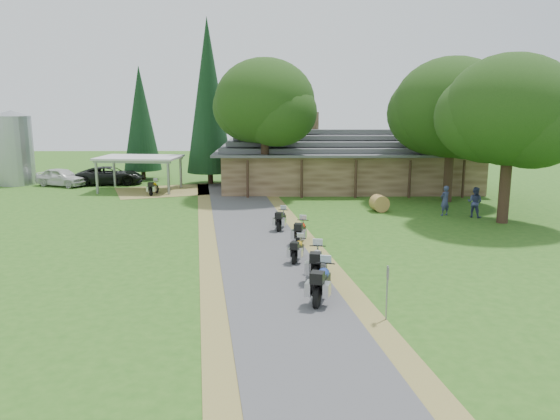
{
  "coord_description": "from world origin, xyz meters",
  "views": [
    {
      "loc": [
        -0.04,
        -20.42,
        6.94
      ],
      "look_at": [
        0.25,
        6.72,
        1.6
      ],
      "focal_mm": 35.0,
      "sensor_mm": 36.0,
      "label": 1
    }
  ],
  "objects_px": {
    "lodge": "(348,159)",
    "silo": "(14,148)",
    "carport": "(140,174)",
    "motorcycle_row_b": "(317,261)",
    "hay_bale": "(379,203)",
    "motorcycle_row_c": "(298,248)",
    "motorcycle_carport_a": "(154,187)",
    "car_white_sedan": "(61,175)",
    "motorcycle_row_e": "(282,218)",
    "car_dark_suv": "(110,171)",
    "motorcycle_row_a": "(322,280)",
    "motorcycle_row_d": "(301,230)"
  },
  "relations": [
    {
      "from": "car_dark_suv",
      "to": "hay_bale",
      "type": "xyz_separation_m",
      "value": [
        21.01,
        -12.2,
        -0.63
      ]
    },
    {
      "from": "motorcycle_row_d",
      "to": "motorcycle_row_e",
      "type": "height_order",
      "value": "motorcycle_row_d"
    },
    {
      "from": "motorcycle_row_e",
      "to": "motorcycle_row_c",
      "type": "bearing_deg",
      "value": -161.3
    },
    {
      "from": "motorcycle_row_e",
      "to": "motorcycle_row_b",
      "type": "bearing_deg",
      "value": -158.79
    },
    {
      "from": "motorcycle_row_c",
      "to": "motorcycle_carport_a",
      "type": "height_order",
      "value": "motorcycle_carport_a"
    },
    {
      "from": "motorcycle_row_a",
      "to": "motorcycle_row_b",
      "type": "distance_m",
      "value": 2.49
    },
    {
      "from": "motorcycle_row_a",
      "to": "motorcycle_carport_a",
      "type": "xyz_separation_m",
      "value": [
        -10.99,
        23.08,
        -0.15
      ]
    },
    {
      "from": "motorcycle_row_c",
      "to": "carport",
      "type": "bearing_deg",
      "value": 45.88
    },
    {
      "from": "motorcycle_row_c",
      "to": "motorcycle_row_e",
      "type": "bearing_deg",
      "value": 21.31
    },
    {
      "from": "lodge",
      "to": "motorcycle_row_e",
      "type": "relative_size",
      "value": 11.9
    },
    {
      "from": "car_dark_suv",
      "to": "lodge",
      "type": "bearing_deg",
      "value": -103.77
    },
    {
      "from": "motorcycle_row_d",
      "to": "motorcycle_row_a",
      "type": "bearing_deg",
      "value": -164.42
    },
    {
      "from": "motorcycle_row_a",
      "to": "motorcycle_row_b",
      "type": "relative_size",
      "value": 1.01
    },
    {
      "from": "lodge",
      "to": "silo",
      "type": "bearing_deg",
      "value": 174.68
    },
    {
      "from": "motorcycle_row_a",
      "to": "motorcycle_carport_a",
      "type": "distance_m",
      "value": 25.57
    },
    {
      "from": "car_white_sedan",
      "to": "motorcycle_row_b",
      "type": "relative_size",
      "value": 2.74
    },
    {
      "from": "motorcycle_row_b",
      "to": "motorcycle_carport_a",
      "type": "xyz_separation_m",
      "value": [
        -10.98,
        20.59,
        -0.14
      ]
    },
    {
      "from": "silo",
      "to": "motorcycle_row_b",
      "type": "relative_size",
      "value": 2.99
    },
    {
      "from": "car_white_sedan",
      "to": "car_dark_suv",
      "type": "bearing_deg",
      "value": -53.19
    },
    {
      "from": "hay_bale",
      "to": "silo",
      "type": "bearing_deg",
      "value": 157.08
    },
    {
      "from": "car_dark_suv",
      "to": "motorcycle_row_c",
      "type": "relative_size",
      "value": 3.67
    },
    {
      "from": "motorcycle_row_e",
      "to": "motorcycle_carport_a",
      "type": "distance_m",
      "value": 15.34
    },
    {
      "from": "motorcycle_carport_a",
      "to": "hay_bale",
      "type": "relative_size",
      "value": 1.6
    },
    {
      "from": "carport",
      "to": "hay_bale",
      "type": "xyz_separation_m",
      "value": [
        17.6,
        -8.86,
        -0.83
      ]
    },
    {
      "from": "hay_bale",
      "to": "motorcycle_row_e",
      "type": "bearing_deg",
      "value": -142.16
    },
    {
      "from": "motorcycle_row_c",
      "to": "motorcycle_row_d",
      "type": "distance_m",
      "value": 3.24
    },
    {
      "from": "car_white_sedan",
      "to": "motorcycle_row_a",
      "type": "bearing_deg",
      "value": -121.67
    },
    {
      "from": "motorcycle_row_a",
      "to": "motorcycle_row_d",
      "type": "height_order",
      "value": "motorcycle_row_a"
    },
    {
      "from": "car_white_sedan",
      "to": "car_dark_suv",
      "type": "xyz_separation_m",
      "value": [
        3.83,
        0.97,
        0.2
      ]
    },
    {
      "from": "carport",
      "to": "motorcycle_row_d",
      "type": "distance_m",
      "value": 20.75
    },
    {
      "from": "lodge",
      "to": "motorcycle_row_c",
      "type": "xyz_separation_m",
      "value": [
        -4.99,
        -20.88,
        -1.88
      ]
    },
    {
      "from": "carport",
      "to": "motorcycle_carport_a",
      "type": "bearing_deg",
      "value": -47.42
    },
    {
      "from": "carport",
      "to": "hay_bale",
      "type": "distance_m",
      "value": 19.72
    },
    {
      "from": "lodge",
      "to": "motorcycle_carport_a",
      "type": "bearing_deg",
      "value": -169.73
    },
    {
      "from": "silo",
      "to": "motorcycle_carport_a",
      "type": "height_order",
      "value": "silo"
    },
    {
      "from": "car_dark_suv",
      "to": "motorcycle_row_e",
      "type": "relative_size",
      "value": 3.39
    },
    {
      "from": "hay_bale",
      "to": "motorcycle_row_c",
      "type": "bearing_deg",
      "value": -117.29
    },
    {
      "from": "car_dark_suv",
      "to": "motorcycle_row_b",
      "type": "xyz_separation_m",
      "value": [
        15.87,
        -25.89,
        -0.44
      ]
    },
    {
      "from": "car_dark_suv",
      "to": "motorcycle_row_e",
      "type": "distance_m",
      "value": 22.55
    },
    {
      "from": "carport",
      "to": "motorcycle_row_a",
      "type": "xyz_separation_m",
      "value": [
        12.47,
        -25.04,
        -0.63
      ]
    },
    {
      "from": "carport",
      "to": "motorcycle_row_b",
      "type": "distance_m",
      "value": 25.77
    },
    {
      "from": "car_dark_suv",
      "to": "motorcycle_row_a",
      "type": "height_order",
      "value": "car_dark_suv"
    },
    {
      "from": "silo",
      "to": "car_dark_suv",
      "type": "relative_size",
      "value": 1.04
    },
    {
      "from": "motorcycle_row_a",
      "to": "motorcycle_carport_a",
      "type": "bearing_deg",
      "value": 42.14
    },
    {
      "from": "silo",
      "to": "motorcycle_carport_a",
      "type": "relative_size",
      "value": 3.69
    },
    {
      "from": "silo",
      "to": "motorcycle_row_b",
      "type": "distance_m",
      "value": 35.46
    },
    {
      "from": "lodge",
      "to": "motorcycle_row_b",
      "type": "distance_m",
      "value": 23.83
    },
    {
      "from": "motorcycle_row_e",
      "to": "silo",
      "type": "bearing_deg",
      "value": 65.44
    },
    {
      "from": "motorcycle_row_e",
      "to": "carport",
      "type": "bearing_deg",
      "value": 51.66
    },
    {
      "from": "motorcycle_row_a",
      "to": "lodge",
      "type": "bearing_deg",
      "value": 7.16
    }
  ]
}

